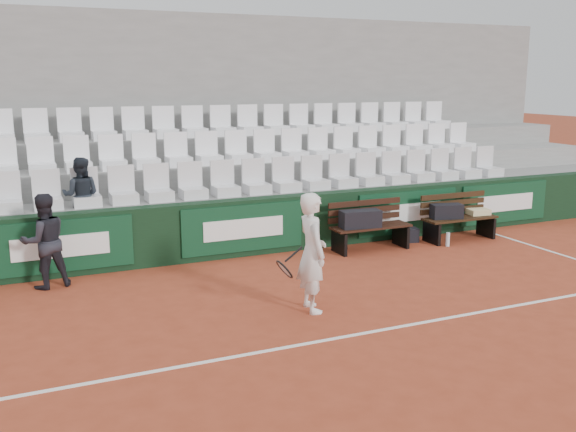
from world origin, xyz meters
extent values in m
plane|color=#A13E24|center=(0.00, 0.00, 0.00)|extent=(80.00, 80.00, 0.00)
cube|color=white|center=(0.00, 0.00, 0.00)|extent=(18.00, 0.06, 0.01)
cube|color=black|center=(0.00, 4.00, 0.50)|extent=(18.00, 0.30, 1.00)
cube|color=#0C381E|center=(-3.20, 3.83, 0.52)|extent=(2.20, 0.04, 0.82)
cube|color=#0C381E|center=(-0.20, 3.83, 0.52)|extent=(2.20, 0.04, 0.82)
cube|color=#0C381E|center=(3.20, 3.83, 0.52)|extent=(2.20, 0.04, 0.82)
cube|color=#0C381E|center=(5.60, 3.83, 0.52)|extent=(2.20, 0.04, 0.82)
cube|color=gray|center=(0.00, 4.62, 0.50)|extent=(18.00, 0.95, 1.00)
cube|color=gray|center=(0.00, 5.58, 0.72)|extent=(18.00, 0.95, 1.45)
cube|color=gray|center=(0.00, 6.53, 0.95)|extent=(18.00, 0.95, 1.90)
cube|color=gray|center=(0.00, 7.15, 2.20)|extent=(18.00, 0.30, 4.40)
cube|color=silver|center=(0.00, 4.45, 1.31)|extent=(11.90, 0.44, 0.63)
cube|color=white|center=(0.00, 5.40, 1.77)|extent=(11.90, 0.44, 0.63)
cube|color=white|center=(0.00, 6.35, 2.21)|extent=(11.90, 0.44, 0.63)
cube|color=black|center=(2.09, 3.37, 0.23)|extent=(1.50, 0.56, 0.45)
cube|color=black|center=(4.05, 3.31, 0.23)|extent=(1.50, 0.56, 0.45)
cube|color=black|center=(1.84, 3.34, 0.60)|extent=(0.75, 0.39, 0.31)
cube|color=black|center=(3.73, 3.33, 0.59)|extent=(0.64, 0.40, 0.27)
cube|color=beige|center=(4.52, 3.36, 0.51)|extent=(0.44, 0.34, 0.11)
cube|color=black|center=(3.02, 3.61, 0.13)|extent=(0.48, 0.35, 0.26)
cylinder|color=silver|center=(1.56, 3.39, 0.14)|extent=(0.08, 0.08, 0.27)
cylinder|color=silver|center=(3.54, 3.00, 0.13)|extent=(0.07, 0.07, 0.26)
imported|color=white|center=(-0.26, 1.00, 0.80)|extent=(0.44, 0.62, 1.61)
torus|color=black|center=(-0.66, 1.00, 0.62)|extent=(0.19, 0.30, 0.26)
cylinder|color=black|center=(-0.53, 1.00, 0.81)|extent=(0.26, 0.03, 0.20)
imported|color=black|center=(-3.44, 3.47, 0.71)|extent=(0.79, 0.68, 1.42)
imported|color=#1C222A|center=(-2.78, 4.50, 1.63)|extent=(0.72, 0.63, 1.26)
camera|label=1|loc=(-3.87, -6.36, 3.05)|focal=40.00mm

